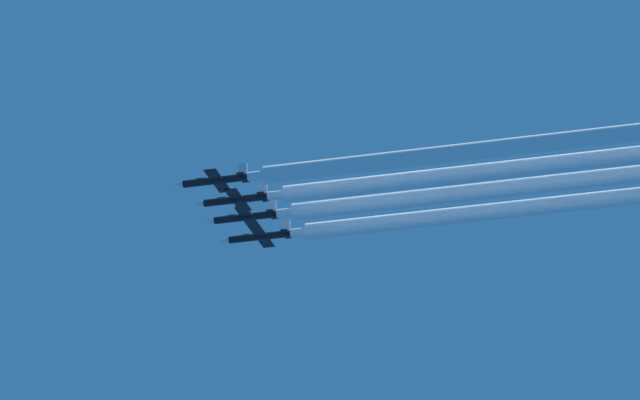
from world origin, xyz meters
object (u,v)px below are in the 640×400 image
object	(u,v)px
jet_center	(243,217)
jet_inner_right	(257,237)
jet_inner_left	(233,200)
jet_far_left	(213,181)

from	to	relation	value
jet_center	jet_inner_right	xyz separation A→B (m)	(7.79, 0.03, 0.09)
jet_inner_left	jet_center	distance (m)	7.74
jet_far_left	jet_center	distance (m)	14.62
jet_inner_left	jet_inner_right	distance (m)	15.51
jet_far_left	jet_center	xyz separation A→B (m)	(14.61, -0.22, 0.44)
jet_center	jet_inner_right	size ratio (longest dim) A/B	1.00
jet_inner_left	jet_center	xyz separation A→B (m)	(7.68, 0.79, 0.59)
jet_inner_left	jet_center	bearing A→B (deg)	5.84
jet_far_left	jet_inner_left	bearing A→B (deg)	-8.28
jet_far_left	jet_inner_right	distance (m)	22.41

